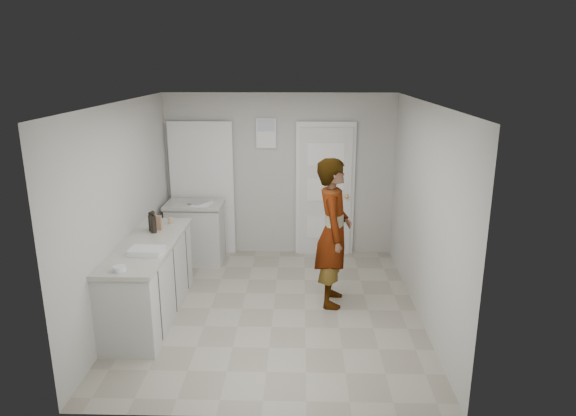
{
  "coord_description": "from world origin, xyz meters",
  "views": [
    {
      "loc": [
        0.33,
        -5.73,
        2.93
      ],
      "look_at": [
        0.17,
        0.4,
        1.18
      ],
      "focal_mm": 32.0,
      "sensor_mm": 36.0,
      "label": 1
    }
  ],
  "objects_px": {
    "spice_jar": "(170,221)",
    "baking_dish": "(146,251)",
    "oil_cruet_a": "(153,222)",
    "cake_mix_box": "(157,223)",
    "person": "(333,233)",
    "egg_bowl": "(119,269)",
    "oil_cruet_b": "(151,222)"
  },
  "relations": [
    {
      "from": "cake_mix_box",
      "to": "baking_dish",
      "type": "height_order",
      "value": "cake_mix_box"
    },
    {
      "from": "cake_mix_box",
      "to": "egg_bowl",
      "type": "distance_m",
      "value": 1.31
    },
    {
      "from": "spice_jar",
      "to": "oil_cruet_a",
      "type": "bearing_deg",
      "value": -107.32
    },
    {
      "from": "oil_cruet_a",
      "to": "baking_dish",
      "type": "height_order",
      "value": "oil_cruet_a"
    },
    {
      "from": "oil_cruet_a",
      "to": "egg_bowl",
      "type": "distance_m",
      "value": 1.2
    },
    {
      "from": "spice_jar",
      "to": "baking_dish",
      "type": "distance_m",
      "value": 1.08
    },
    {
      "from": "person",
      "to": "oil_cruet_b",
      "type": "height_order",
      "value": "person"
    },
    {
      "from": "cake_mix_box",
      "to": "oil_cruet_a",
      "type": "distance_m",
      "value": 0.12
    },
    {
      "from": "oil_cruet_b",
      "to": "baking_dish",
      "type": "bearing_deg",
      "value": -77.62
    },
    {
      "from": "person",
      "to": "cake_mix_box",
      "type": "distance_m",
      "value": 2.18
    },
    {
      "from": "oil_cruet_a",
      "to": "person",
      "type": "bearing_deg",
      "value": 1.47
    },
    {
      "from": "spice_jar",
      "to": "baking_dish",
      "type": "relative_size",
      "value": 0.23
    },
    {
      "from": "cake_mix_box",
      "to": "oil_cruet_a",
      "type": "xyz_separation_m",
      "value": [
        -0.02,
        -0.11,
        0.04
      ]
    },
    {
      "from": "person",
      "to": "egg_bowl",
      "type": "relative_size",
      "value": 14.41
    },
    {
      "from": "person",
      "to": "oil_cruet_a",
      "type": "xyz_separation_m",
      "value": [
        -2.19,
        -0.06,
        0.13
      ]
    },
    {
      "from": "egg_bowl",
      "to": "oil_cruet_a",
      "type": "bearing_deg",
      "value": 89.44
    },
    {
      "from": "spice_jar",
      "to": "baking_dish",
      "type": "height_order",
      "value": "spice_jar"
    },
    {
      "from": "oil_cruet_a",
      "to": "spice_jar",
      "type": "bearing_deg",
      "value": 72.68
    },
    {
      "from": "person",
      "to": "oil_cruet_a",
      "type": "distance_m",
      "value": 2.2
    },
    {
      "from": "egg_bowl",
      "to": "cake_mix_box",
      "type": "bearing_deg",
      "value": 88.82
    },
    {
      "from": "spice_jar",
      "to": "egg_bowl",
      "type": "height_order",
      "value": "spice_jar"
    },
    {
      "from": "oil_cruet_b",
      "to": "egg_bowl",
      "type": "relative_size",
      "value": 1.9
    },
    {
      "from": "spice_jar",
      "to": "oil_cruet_a",
      "type": "relative_size",
      "value": 0.29
    },
    {
      "from": "baking_dish",
      "to": "spice_jar",
      "type": "bearing_deg",
      "value": 90.18
    },
    {
      "from": "person",
      "to": "cake_mix_box",
      "type": "relative_size",
      "value": 10.18
    },
    {
      "from": "cake_mix_box",
      "to": "baking_dish",
      "type": "bearing_deg",
      "value": -80.68
    },
    {
      "from": "cake_mix_box",
      "to": "spice_jar",
      "type": "height_order",
      "value": "cake_mix_box"
    },
    {
      "from": "oil_cruet_a",
      "to": "oil_cruet_b",
      "type": "relative_size",
      "value": 1.15
    },
    {
      "from": "person",
      "to": "baking_dish",
      "type": "distance_m",
      "value": 2.21
    },
    {
      "from": "person",
      "to": "oil_cruet_a",
      "type": "relative_size",
      "value": 6.59
    },
    {
      "from": "spice_jar",
      "to": "oil_cruet_b",
      "type": "xyz_separation_m",
      "value": [
        -0.17,
        -0.29,
        0.08
      ]
    },
    {
      "from": "oil_cruet_a",
      "to": "baking_dish",
      "type": "distance_m",
      "value": 0.73
    }
  ]
}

